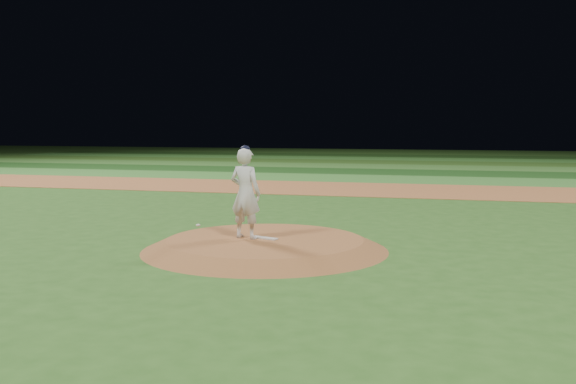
{
  "coord_description": "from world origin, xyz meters",
  "views": [
    {
      "loc": [
        4.14,
        -13.55,
        2.79
      ],
      "look_at": [
        0.0,
        2.0,
        1.1
      ],
      "focal_mm": 40.0,
      "sensor_mm": 36.0,
      "label": 1
    }
  ],
  "objects_px": {
    "pitchers_mound": "(265,244)",
    "pitching_rubber": "(265,238)",
    "pitcher_on_mound": "(245,193)",
    "rosin_bag": "(198,225)"
  },
  "relations": [
    {
      "from": "pitchers_mound",
      "to": "pitcher_on_mound",
      "type": "xyz_separation_m",
      "value": [
        -0.44,
        -0.05,
        1.15
      ]
    },
    {
      "from": "rosin_bag",
      "to": "pitcher_on_mound",
      "type": "height_order",
      "value": "pitcher_on_mound"
    },
    {
      "from": "pitchers_mound",
      "to": "pitching_rubber",
      "type": "relative_size",
      "value": 8.54
    },
    {
      "from": "pitching_rubber",
      "to": "pitchers_mound",
      "type": "bearing_deg",
      "value": -17.1
    },
    {
      "from": "pitching_rubber",
      "to": "rosin_bag",
      "type": "bearing_deg",
      "value": 169.14
    },
    {
      "from": "pitchers_mound",
      "to": "pitching_rubber",
      "type": "height_order",
      "value": "pitching_rubber"
    },
    {
      "from": "pitching_rubber",
      "to": "pitcher_on_mound",
      "type": "relative_size",
      "value": 0.31
    },
    {
      "from": "pitchers_mound",
      "to": "pitching_rubber",
      "type": "bearing_deg",
      "value": 143.84
    },
    {
      "from": "rosin_bag",
      "to": "pitcher_on_mound",
      "type": "distance_m",
      "value": 2.34
    },
    {
      "from": "pitchers_mound",
      "to": "rosin_bag",
      "type": "xyz_separation_m",
      "value": [
        -2.13,
        1.23,
        0.16
      ]
    }
  ]
}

